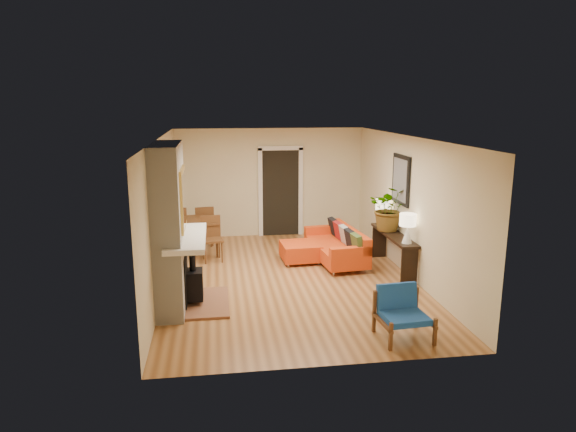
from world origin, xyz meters
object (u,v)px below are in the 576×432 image
ottoman (300,251)px  houseplant (390,208)px  sofa (339,246)px  console_table (394,241)px  lamp_near (408,225)px  lamp_far (383,209)px  dining_table (204,226)px  blue_chair (401,310)px

ottoman → houseplant: (1.68, -0.51, 0.95)m
sofa → console_table: size_ratio=1.06×
console_table → lamp_near: size_ratio=3.43×
ottoman → houseplant: houseplant is taller
lamp_near → lamp_far: bearing=90.0°
sofa → lamp_near: lamp_near is taller
lamp_far → houseplant: size_ratio=0.60×
lamp_far → houseplant: houseplant is taller
houseplant → lamp_near: bearing=-89.4°
ottoman → sofa: bearing=-5.8°
dining_table → lamp_near: bearing=-32.9°
ottoman → dining_table: 2.19m
dining_table → console_table: (3.65, -1.69, -0.03)m
console_table → lamp_far: lamp_far is taller
ottoman → blue_chair: 3.67m
sofa → console_table: sofa is taller
console_table → houseplant: 0.65m
ottoman → console_table: 1.90m
ottoman → lamp_near: 2.38m
lamp_far → ottoman: bearing=178.0°
ottoman → lamp_far: (1.69, -0.06, 0.84)m
sofa → ottoman: bearing=174.2°
blue_chair → houseplant: houseplant is taller
console_table → dining_table: bearing=155.1°
blue_chair → sofa: bearing=90.6°
lamp_far → houseplant: (-0.01, -0.45, 0.11)m
lamp_near → lamp_far: size_ratio=1.00×
sofa → ottoman: 0.80m
sofa → blue_chair: sofa is taller
ottoman → houseplant: bearing=-17.0°
sofa → ottoman: (-0.79, 0.08, -0.10)m
blue_chair → console_table: console_table is taller
ottoman → console_table: console_table is taller
blue_chair → houseplant: size_ratio=0.81×
sofa → ottoman: sofa is taller
sofa → console_table: (0.91, -0.70, 0.25)m
blue_chair → console_table: 2.93m
ottoman → lamp_far: lamp_far is taller
dining_table → lamp_near: 4.37m
sofa → console_table: 1.17m
sofa → dining_table: (-2.74, 1.00, 0.27)m
blue_chair → dining_table: size_ratio=0.42×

